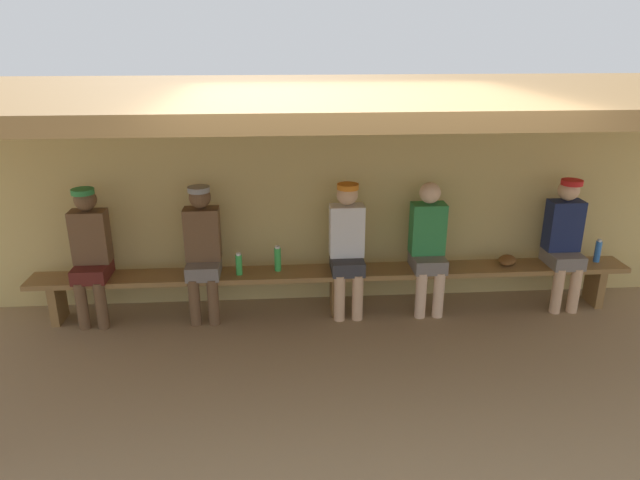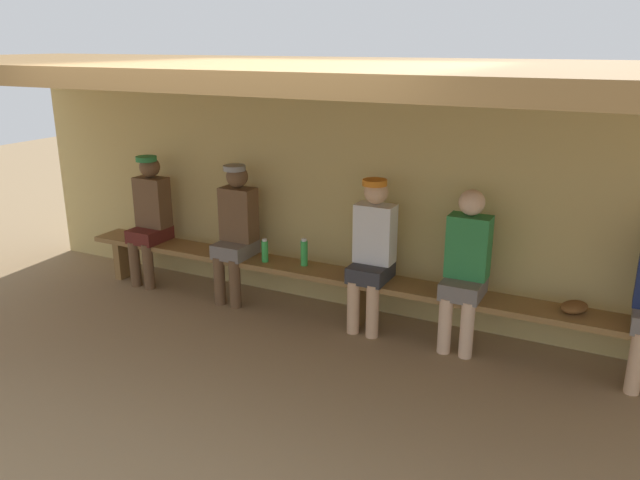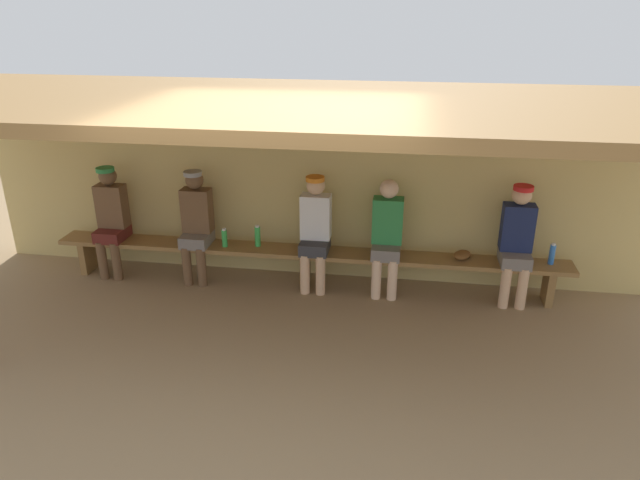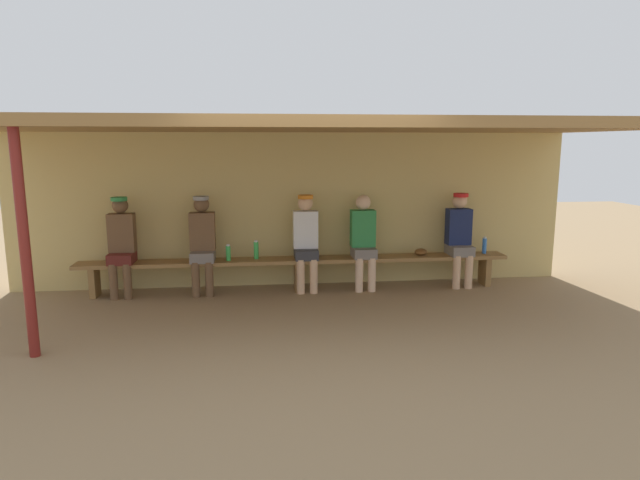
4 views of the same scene
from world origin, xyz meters
The scene contains 14 objects.
ground_plane centered at (0.00, 0.00, 0.00)m, with size 24.00×24.00×0.00m, color #937754.
back_wall centered at (0.00, 2.00, 1.10)m, with size 8.00×0.20×2.20m, color tan.
dugout_roof centered at (0.00, 0.70, 2.26)m, with size 8.00×2.80×0.12m, color olive.
support_post centered at (-2.73, -0.55, 1.10)m, with size 0.10×0.10×2.20m, color maroon.
bench centered at (0.00, 1.55, 0.39)m, with size 6.00×0.36×0.46m.
player_in_blue centered at (0.12, 1.55, 0.75)m, with size 0.34×0.42×1.34m.
player_near_post centered at (-1.30, 1.55, 0.75)m, with size 0.34×0.42×1.34m.
player_leftmost centered at (0.94, 1.55, 0.73)m, with size 0.34×0.42×1.34m.
player_rightmost centered at (2.34, 1.55, 0.75)m, with size 0.34×0.42×1.34m.
player_in_white centered at (-2.37, 1.55, 0.75)m, with size 0.34×0.42×1.34m.
water_bottle_orange centered at (2.74, 1.59, 0.58)m, with size 0.06×0.06×0.25m.
water_bottle_blue centered at (-0.57, 1.59, 0.58)m, with size 0.07×0.07×0.26m.
water_bottle_clear centered at (-0.95, 1.52, 0.57)m, with size 0.06×0.06×0.23m.
baseball_glove_tan centered at (1.79, 1.58, 0.51)m, with size 0.24×0.17×0.09m, color brown.
Camera 4 is at (-0.55, -5.86, 2.06)m, focal length 30.46 mm.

